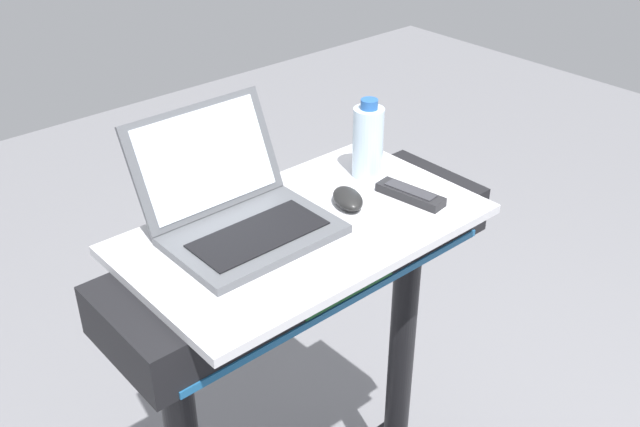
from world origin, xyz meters
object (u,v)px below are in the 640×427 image
(laptop, at_px, (238,209))
(tv_remote, at_px, (410,194))
(computer_mouse, at_px, (348,199))
(water_bottle, at_px, (368,141))

(laptop, distance_m, tv_remote, 0.39)
(computer_mouse, relative_size, water_bottle, 0.53)
(tv_remote, bearing_deg, laptop, 157.87)
(computer_mouse, bearing_deg, water_bottle, 53.23)
(water_bottle, distance_m, tv_remote, 0.16)
(water_bottle, bearing_deg, tv_remote, -92.73)
(computer_mouse, bearing_deg, tv_remote, -5.46)
(computer_mouse, xyz_separation_m, water_bottle, (0.13, 0.08, 0.07))
(water_bottle, relative_size, tv_remote, 1.14)
(laptop, bearing_deg, water_bottle, 0.28)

